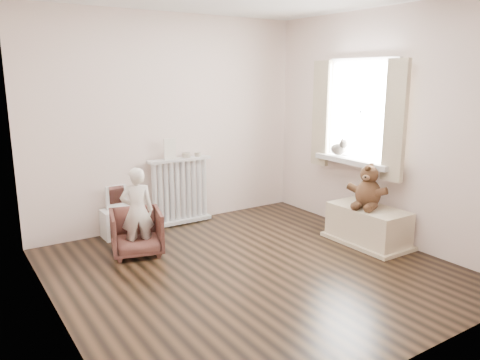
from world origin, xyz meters
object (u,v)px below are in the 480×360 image
radiator (180,195)px  toy_bench (368,226)px  toy_vanity (119,214)px  armchair (137,232)px  teddy_bear (369,185)px  plush_cat (338,148)px  child (137,211)px

radiator → toy_bench: 2.32m
toy_vanity → toy_bench: size_ratio=0.69×
radiator → toy_bench: radiator is taller
armchair → toy_bench: bearing=-10.9°
teddy_bear → plush_cat: plush_cat is taller
toy_bench → teddy_bear: teddy_bear is taller
armchair → teddy_bear: bearing=-10.7°
radiator → toy_vanity: 0.83m
child → toy_vanity: bearing=-77.6°
toy_bench → plush_cat: (0.14, 0.66, 0.80)m
toy_vanity → child: size_ratio=0.65×
radiator → armchair: bearing=-141.6°
toy_bench → plush_cat: plush_cat is taller
armchair → radiator: bearing=53.2°
toy_bench → armchair: bearing=154.3°
radiator → toy_vanity: bearing=-177.9°
toy_bench → toy_vanity: bearing=142.5°
armchair → teddy_bear: (2.30, -1.10, 0.43)m
toy_vanity → armchair: (-0.03, -0.64, -0.03)m
child → plush_cat: bearing=-174.6°
plush_cat → child: bearing=168.8°
plush_cat → teddy_bear: bearing=-105.0°
armchair → toy_bench: armchair is taller
child → toy_bench: child is taller
radiator → plush_cat: size_ratio=3.35×
radiator → child: child is taller
toy_vanity → plush_cat: plush_cat is taller
radiator → teddy_bear: 2.31m
radiator → child: (-0.85, -0.72, 0.10)m
armchair → toy_vanity: bearing=102.2°
teddy_bear → radiator: bearing=107.0°
radiator → child: 1.11m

